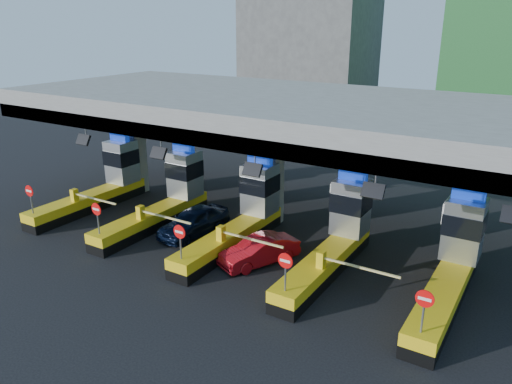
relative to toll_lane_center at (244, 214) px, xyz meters
The scene contains 10 objects.
ground 1.42m from the toll_lane_center, 90.42° to the right, with size 120.00×120.00×0.00m, color black.
toll_canopy 5.40m from the toll_lane_center, 90.02° to the left, with size 28.00×12.09×7.00m.
toll_lane_far_left 10.00m from the toll_lane_center, behind, with size 4.43×8.00×4.16m.
toll_lane_left 5.00m from the toll_lane_center, behind, with size 4.43×8.00×4.16m.
toll_lane_center is the anchor object (origin of this frame).
toll_lane_right 5.00m from the toll_lane_center, ahead, with size 4.43×8.00×4.16m.
toll_lane_far_right 10.00m from the toll_lane_center, ahead, with size 4.43×8.00×4.16m.
bg_building_concrete 39.11m from the toll_lane_center, 111.40° to the left, with size 14.00×10.00×18.00m, color #4C4C49.
van 2.80m from the toll_lane_center, 162.81° to the right, with size 1.69×4.21×1.43m, color black.
red_car 2.81m from the toll_lane_center, 42.28° to the right, with size 1.33×3.81×1.25m, color #9F0C14.
Camera 1 is at (12.70, -19.13, 10.56)m, focal length 35.00 mm.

